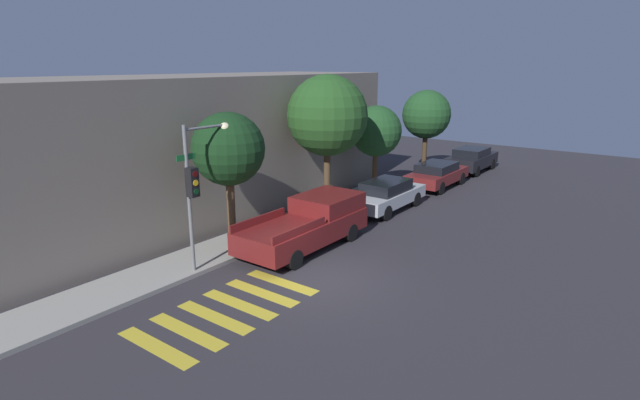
# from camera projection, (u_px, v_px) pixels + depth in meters

# --- Properties ---
(ground_plane) EXTENTS (60.00, 60.00, 0.00)m
(ground_plane) POSITION_uv_depth(u_px,v_px,m) (318.00, 280.00, 15.49)
(ground_plane) COLOR #2D2B30
(sidewalk) EXTENTS (26.00, 2.07, 0.14)m
(sidewalk) POSITION_uv_depth(u_px,v_px,m) (224.00, 249.00, 17.92)
(sidewalk) COLOR gray
(sidewalk) RESTS_ON ground
(building_row) EXTENTS (26.00, 6.00, 6.02)m
(building_row) POSITION_uv_depth(u_px,v_px,m) (143.00, 155.00, 19.70)
(building_row) COLOR slate
(building_row) RESTS_ON ground
(crosswalk) EXTENTS (4.98, 2.60, 0.00)m
(crosswalk) POSITION_uv_depth(u_px,v_px,m) (227.00, 310.00, 13.59)
(crosswalk) COLOR gold
(crosswalk) RESTS_ON ground
(traffic_light_pole) EXTENTS (2.14, 0.56, 4.75)m
(traffic_light_pole) POSITION_uv_depth(u_px,v_px,m) (199.00, 173.00, 15.34)
(traffic_light_pole) COLOR slate
(traffic_light_pole) RESTS_ON ground
(pickup_truck) EXTENTS (5.40, 2.14, 1.71)m
(pickup_truck) POSITION_uv_depth(u_px,v_px,m) (309.00, 223.00, 18.20)
(pickup_truck) COLOR maroon
(pickup_truck) RESTS_ON ground
(sedan_near_corner) EXTENTS (4.52, 1.75, 1.40)m
(sedan_near_corner) POSITION_uv_depth(u_px,v_px,m) (387.00, 194.00, 22.67)
(sedan_near_corner) COLOR #B7BABF
(sedan_near_corner) RESTS_ON ground
(sedan_middle) EXTENTS (4.45, 1.87, 1.35)m
(sedan_middle) POSITION_uv_depth(u_px,v_px,m) (437.00, 174.00, 26.92)
(sedan_middle) COLOR maroon
(sedan_middle) RESTS_ON ground
(sedan_far_end) EXTENTS (4.42, 1.88, 1.47)m
(sedan_far_end) POSITION_uv_depth(u_px,v_px,m) (472.00, 159.00, 30.87)
(sedan_far_end) COLOR black
(sedan_far_end) RESTS_ON ground
(tree_near_corner) EXTENTS (2.52, 2.52, 4.96)m
(tree_near_corner) POSITION_uv_depth(u_px,v_px,m) (228.00, 150.00, 16.96)
(tree_near_corner) COLOR #4C3823
(tree_near_corner) RESTS_ON ground
(tree_midblock) EXTENTS (3.46, 3.46, 6.09)m
(tree_midblock) POSITION_uv_depth(u_px,v_px,m) (327.00, 116.00, 21.21)
(tree_midblock) COLOR #4C3823
(tree_midblock) RESTS_ON ground
(tree_far_end) EXTENTS (2.52, 2.52, 4.52)m
(tree_far_end) POSITION_uv_depth(u_px,v_px,m) (376.00, 132.00, 24.70)
(tree_far_end) COLOR #4C3823
(tree_far_end) RESTS_ON ground
(tree_behind_truck) EXTENTS (2.81, 2.81, 5.04)m
(tree_behind_truck) POSITION_uv_depth(u_px,v_px,m) (426.00, 115.00, 29.01)
(tree_behind_truck) COLOR #42301E
(tree_behind_truck) RESTS_ON ground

